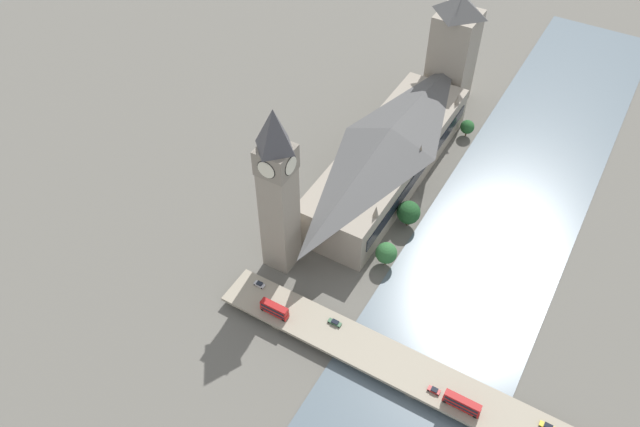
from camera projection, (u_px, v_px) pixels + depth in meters
ground_plane at (416, 203)px, 253.72m from camera, size 600.00×600.00×0.00m
river_water at (495, 234)px, 241.78m from camera, size 55.45×360.00×0.30m
parliament_hall at (389, 154)px, 255.24m from camera, size 29.12×102.77×26.22m
clock_tower at (278, 188)px, 206.41m from camera, size 11.60×11.60×69.04m
victoria_tower at (453, 51)px, 284.09m from camera, size 18.46×18.46×57.44m
road_bridge at (419, 376)px, 195.65m from camera, size 142.90×14.97×4.07m
double_decker_bus_lead at (274, 309)px, 209.32m from camera, size 10.20×2.65×4.79m
double_decker_bus_mid at (462, 403)px, 185.73m from camera, size 11.58×2.53×4.68m
car_northbound_lead at (548, 426)px, 182.68m from camera, size 4.78×1.76×1.34m
car_northbound_mid at (335, 322)px, 207.85m from camera, size 4.67×1.75×1.39m
car_southbound_lead at (434, 390)px, 190.73m from camera, size 3.91×1.77×1.34m
car_southbound_mid at (259, 284)px, 218.97m from camera, size 3.89×1.82×1.44m
tree_embankment_near at (409, 212)px, 240.11m from camera, size 9.22×9.22×11.73m
tree_embankment_mid at (467, 127)px, 280.11m from camera, size 6.33×6.33×8.28m
tree_embankment_far at (386, 253)px, 226.91m from camera, size 8.04×8.04×10.36m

